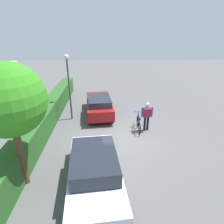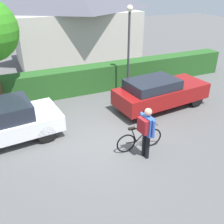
{
  "view_description": "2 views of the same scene",
  "coord_description": "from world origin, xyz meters",
  "px_view_note": "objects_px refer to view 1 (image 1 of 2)",
  "views": [
    {
      "loc": [
        -8.98,
        1.1,
        5.35
      ],
      "look_at": [
        0.73,
        0.71,
        1.17
      ],
      "focal_mm": 30.15,
      "sensor_mm": 36.0,
      "label": 1
    },
    {
      "loc": [
        -2.99,
        -6.83,
        5.03
      ],
      "look_at": [
        0.41,
        0.68,
        0.74
      ],
      "focal_mm": 40.58,
      "sensor_mm": 36.0,
      "label": 2
    }
  ],
  "objects_px": {
    "parked_car_near": "(95,169)",
    "parked_car_far": "(99,104)",
    "tree_kerbside": "(8,101)",
    "person_rider": "(147,114)",
    "street_lamp": "(68,79)",
    "bicycle": "(139,124)"
  },
  "relations": [
    {
      "from": "parked_car_far",
      "to": "bicycle",
      "type": "xyz_separation_m",
      "value": [
        -2.33,
        -2.35,
        -0.37
      ]
    },
    {
      "from": "parked_car_far",
      "to": "person_rider",
      "type": "relative_size",
      "value": 2.5
    },
    {
      "from": "parked_car_near",
      "to": "tree_kerbside",
      "type": "bearing_deg",
      "value": 83.95
    },
    {
      "from": "person_rider",
      "to": "tree_kerbside",
      "type": "bearing_deg",
      "value": 125.76
    },
    {
      "from": "person_rider",
      "to": "street_lamp",
      "type": "distance_m",
      "value": 5.17
    },
    {
      "from": "parked_car_near",
      "to": "bicycle",
      "type": "relative_size",
      "value": 2.74
    },
    {
      "from": "street_lamp",
      "to": "tree_kerbside",
      "type": "height_order",
      "value": "tree_kerbside"
    },
    {
      "from": "parked_car_near",
      "to": "person_rider",
      "type": "height_order",
      "value": "person_rider"
    },
    {
      "from": "parked_car_near",
      "to": "street_lamp",
      "type": "bearing_deg",
      "value": 16.66
    },
    {
      "from": "street_lamp",
      "to": "tree_kerbside",
      "type": "xyz_separation_m",
      "value": [
        -5.68,
        0.86,
        0.65
      ]
    },
    {
      "from": "bicycle",
      "to": "street_lamp",
      "type": "height_order",
      "value": "street_lamp"
    },
    {
      "from": "parked_car_far",
      "to": "street_lamp",
      "type": "relative_size",
      "value": 1.04
    },
    {
      "from": "bicycle",
      "to": "parked_car_far",
      "type": "bearing_deg",
      "value": 45.24
    },
    {
      "from": "parked_car_near",
      "to": "street_lamp",
      "type": "relative_size",
      "value": 1.08
    },
    {
      "from": "bicycle",
      "to": "person_rider",
      "type": "distance_m",
      "value": 0.81
    },
    {
      "from": "parked_car_near",
      "to": "street_lamp",
      "type": "distance_m",
      "value": 6.51
    },
    {
      "from": "parked_car_near",
      "to": "tree_kerbside",
      "type": "xyz_separation_m",
      "value": [
        0.28,
        2.64,
        2.58
      ]
    },
    {
      "from": "parked_car_near",
      "to": "parked_car_far",
      "type": "height_order",
      "value": "parked_car_near"
    },
    {
      "from": "bicycle",
      "to": "street_lamp",
      "type": "distance_m",
      "value": 5.03
    },
    {
      "from": "parked_car_near",
      "to": "parked_car_far",
      "type": "xyz_separation_m",
      "value": [
        6.59,
        -0.01,
        -0.0
      ]
    },
    {
      "from": "parked_car_far",
      "to": "tree_kerbside",
      "type": "relative_size",
      "value": 0.94
    },
    {
      "from": "parked_car_far",
      "to": "person_rider",
      "type": "bearing_deg",
      "value": -130.62
    }
  ]
}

